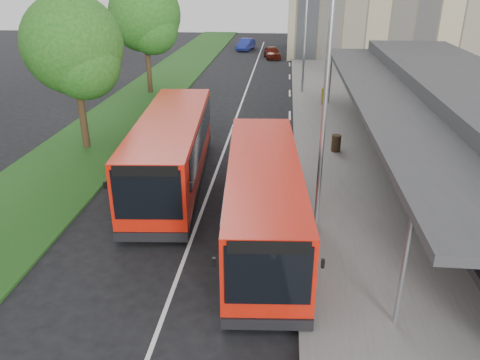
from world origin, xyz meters
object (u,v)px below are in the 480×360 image
object	(u,v)px
tree_mid	(74,51)
car_near	(272,52)
lamp_post_far	(304,27)
bollard	(323,96)
tree_far	(145,20)
car_far	(246,44)
lamp_post_near	(323,94)
bus_second	(172,151)
litter_bin	(336,143)
bus_main	(263,199)

from	to	relation	value
tree_mid	car_near	xyz separation A→B (m)	(8.46, 28.47, -4.21)
lamp_post_far	bollard	distance (m)	5.58
tree_far	car_far	distance (m)	22.98
car_near	tree_mid	bearing A→B (deg)	-116.57
lamp_post_near	car_far	distance (m)	41.58
bus_second	bollard	distance (m)	15.02
bus_second	tree_far	bearing A→B (deg)	104.03
litter_bin	bollard	world-z (taller)	bollard
lamp_post_near	bollard	bearing A→B (deg)	85.35
lamp_post_near	bollard	xyz separation A→B (m)	(1.33, 16.38, -4.03)
litter_bin	car_far	distance (m)	34.36
bollard	car_far	xyz separation A→B (m)	(-7.22, 24.58, -0.05)
tree_mid	bus_second	bearing A→B (deg)	-35.88
lamp_post_near	bollard	size ratio (longest dim) A/B	7.38
bus_second	car_far	distance (m)	37.82
tree_far	car_far	world-z (taller)	tree_far
bollard	tree_far	bearing A→B (deg)	167.88
tree_far	lamp_post_near	size ratio (longest dim) A/B	1.01
tree_mid	bollard	world-z (taller)	tree_mid
tree_mid	lamp_post_near	distance (m)	13.18
bollard	lamp_post_near	bearing A→B (deg)	-94.65
tree_mid	litter_bin	world-z (taller)	tree_mid
tree_far	car_far	size ratio (longest dim) A/B	2.07
tree_mid	bollard	size ratio (longest dim) A/B	6.89
tree_far	car_near	bearing A→B (deg)	62.80
lamp_post_near	car_near	size ratio (longest dim) A/B	2.22
lamp_post_near	bollard	world-z (taller)	lamp_post_near
bollard	car_far	distance (m)	25.62
bus_main	car_far	world-z (taller)	bus_main
bollard	car_near	world-z (taller)	bollard
lamp_post_near	lamp_post_far	size ratio (longest dim) A/B	1.00
bollard	lamp_post_far	bearing A→B (deg)	110.17
lamp_post_far	bus_main	distance (m)	21.18
lamp_post_near	lamp_post_far	xyz separation A→B (m)	(0.00, 20.00, 0.00)
bus_second	bollard	xyz separation A→B (m)	(7.06, 13.23, -0.79)
tree_far	bus_second	world-z (taller)	tree_far
bus_main	bus_second	xyz separation A→B (m)	(-3.98, 3.99, 0.08)
lamp_post_far	bollard	xyz separation A→B (m)	(1.33, -3.62, -4.03)
bus_second	bollard	world-z (taller)	bus_second
car_far	bollard	bearing A→B (deg)	-63.11
car_near	lamp_post_near	bearing A→B (deg)	-95.72
lamp_post_near	bus_second	xyz separation A→B (m)	(-5.73, 3.15, -3.24)
bus_second	litter_bin	world-z (taller)	bus_second
bus_main	bus_second	size ratio (longest dim) A/B	0.94
lamp_post_far	car_far	bearing A→B (deg)	105.70
lamp_post_far	bus_second	world-z (taller)	lamp_post_far
bus_second	car_far	size ratio (longest dim) A/B	2.67
tree_far	litter_bin	distance (m)	17.74
lamp_post_far	litter_bin	bearing A→B (deg)	-83.61
tree_far	lamp_post_far	bearing A→B (deg)	4.87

